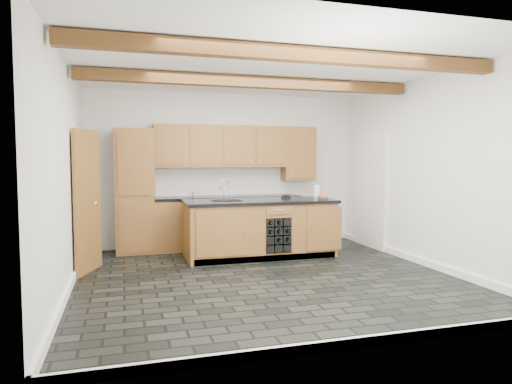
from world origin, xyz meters
TOP-DOWN VIEW (x-y plane):
  - ground at (0.00, 0.00)m, footprint 5.00×5.00m
  - room_shell at (-0.09, 0.53)m, footprint 5.01×5.00m
  - back_cabinetry at (-0.38, 2.24)m, footprint 3.65×0.62m
  - island at (0.31, 1.28)m, footprint 2.48×0.96m
  - faucet at (-0.25, 1.33)m, footprint 0.45×0.40m
  - kitchen_scale at (0.84, 1.51)m, footprint 0.18×0.12m
  - fruit_bowl at (1.38, 1.18)m, footprint 0.25×0.25m
  - fruit_cluster at (1.38, 1.18)m, footprint 0.16×0.17m
  - paper_towel at (1.42, 1.54)m, footprint 0.11×0.11m
  - mug at (-0.61, 2.28)m, footprint 0.12×0.12m

SIDE VIEW (x-z plane):
  - ground at x=0.00m, z-range 0.00..0.00m
  - island at x=0.31m, z-range 0.00..0.93m
  - kitchen_scale at x=0.84m, z-range 0.93..0.98m
  - fruit_bowl at x=1.38m, z-range 0.93..0.98m
  - faucet at x=-0.25m, z-range 0.79..1.14m
  - mug at x=-0.61m, z-range 0.93..1.03m
  - back_cabinetry at x=-0.38m, z-range -0.12..2.08m
  - fruit_cluster at x=1.38m, z-range 0.95..1.02m
  - paper_towel at x=1.42m, z-range 0.93..1.14m
  - room_shell at x=-0.09m, z-range -0.97..4.03m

